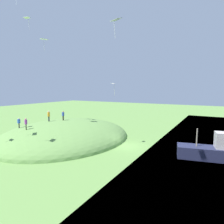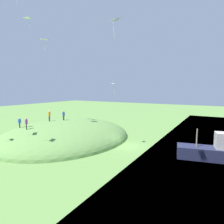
# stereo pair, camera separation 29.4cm
# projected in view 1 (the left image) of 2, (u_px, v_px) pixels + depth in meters

# --- Properties ---
(ground_plane) EXTENTS (160.00, 160.00, 0.00)m
(ground_plane) POSITION_uv_depth(u_px,v_px,m) (127.00, 146.00, 28.49)
(ground_plane) COLOR #5F8941
(grass_hill) EXTENTS (20.35, 24.33, 5.97)m
(grass_hill) POSITION_uv_depth(u_px,v_px,m) (66.00, 138.00, 33.25)
(grass_hill) COLOR #608945
(grass_hill) RESTS_ON ground_plane
(boat_on_lake) EXTENTS (9.15, 4.17, 3.71)m
(boat_on_lake) POSITION_uv_depth(u_px,v_px,m) (219.00, 151.00, 22.81)
(boat_on_lake) COLOR #21243F
(boat_on_lake) RESTS_ON lake_water
(person_with_child) EXTENTS (0.47, 0.47, 1.63)m
(person_with_child) POSITION_uv_depth(u_px,v_px,m) (63.00, 115.00, 33.49)
(person_with_child) COLOR black
(person_with_child) RESTS_ON grass_hill
(person_near_shore) EXTENTS (0.52, 0.52, 1.75)m
(person_near_shore) POSITION_uv_depth(u_px,v_px,m) (26.00, 122.00, 28.09)
(person_near_shore) COLOR black
(person_near_shore) RESTS_ON grass_hill
(person_watching_kites) EXTENTS (0.64, 0.64, 1.65)m
(person_watching_kites) POSITION_uv_depth(u_px,v_px,m) (19.00, 122.00, 30.35)
(person_watching_kites) COLOR black
(person_watching_kites) RESTS_ON grass_hill
(person_walking_path) EXTENTS (0.52, 0.52, 1.85)m
(person_walking_path) POSITION_uv_depth(u_px,v_px,m) (49.00, 115.00, 32.93)
(person_walking_path) COLOR #2E3536
(person_walking_path) RESTS_ON grass_hill
(kite_3) EXTENTS (1.10, 0.87, 1.74)m
(kite_3) POSITION_uv_depth(u_px,v_px,m) (27.00, 18.00, 30.43)
(kite_3) COLOR white
(kite_6) EXTENTS (1.37, 1.19, 1.99)m
(kite_6) POSITION_uv_depth(u_px,v_px,m) (116.00, 20.00, 19.47)
(kite_6) COLOR white
(kite_8) EXTENTS (1.27, 1.40, 1.75)m
(kite_8) POSITION_uv_depth(u_px,v_px,m) (44.00, 40.00, 29.00)
(kite_8) COLOR white
(kite_10) EXTENTS (0.46, 0.65, 1.84)m
(kite_10) POSITION_uv_depth(u_px,v_px,m) (114.00, 85.00, 27.35)
(kite_10) COLOR silver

